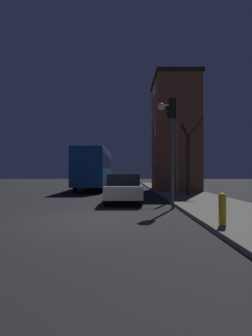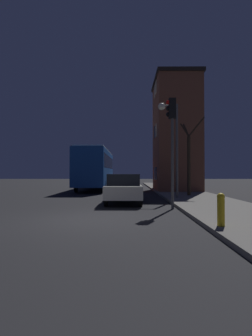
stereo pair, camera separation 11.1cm
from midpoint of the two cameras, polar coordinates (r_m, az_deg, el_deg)
name	(u,v)px [view 2 (the right image)]	position (r m, az deg, el deg)	size (l,w,h in m)	color
ground_plane	(84,220)	(9.18, -8.76, -11.06)	(120.00, 120.00, 0.00)	black
sidewalk	(249,218)	(9.96, 25.45, -9.78)	(3.79, 60.00, 0.14)	#605E59
brick_building	(176,134)	(23.45, 10.87, 7.27)	(3.73, 5.56, 9.67)	brown
streetlamp	(170,131)	(15.88, 9.83, 7.98)	(1.19, 0.43, 5.61)	#4C4C4C
traffic_light	(172,130)	(11.86, 10.18, 8.12)	(0.43, 0.24, 4.90)	#4C4C4C
bare_tree	(189,159)	(17.61, 13.72, 1.97)	(1.44, 1.73, 5.07)	#2D2319
bus	(96,166)	(25.42, -6.40, 0.34)	(2.55, 11.66, 3.73)	#194793
car_near_lane	(124,188)	(13.75, -0.28, -4.36)	(1.81, 4.08, 1.53)	beige
car_mid_lane	(127,182)	(24.00, 0.32, -3.09)	(1.77, 4.74, 1.41)	#B21E19
fire_hydrant	(221,209)	(7.72, 20.35, -8.30)	(0.21, 0.21, 0.91)	gold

